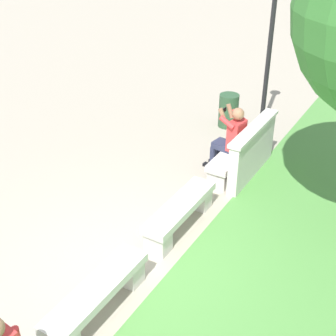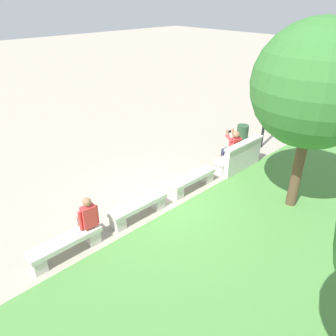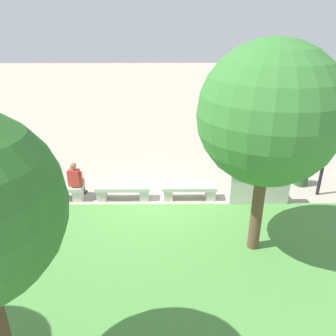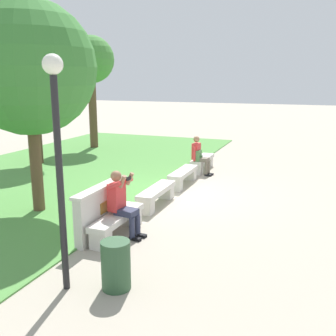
{
  "view_description": "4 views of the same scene",
  "coord_description": "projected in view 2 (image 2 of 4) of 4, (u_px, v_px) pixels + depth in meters",
  "views": [
    {
      "loc": [
        4.15,
        2.87,
        4.49
      ],
      "look_at": [
        -1.12,
        -0.27,
        0.95
      ],
      "focal_mm": 50.0,
      "sensor_mm": 36.0,
      "label": 1
    },
    {
      "loc": [
        5.28,
        5.59,
        5.2
      ],
      "look_at": [
        -0.45,
        -0.44,
        0.74
      ],
      "focal_mm": 35.0,
      "sensor_mm": 36.0,
      "label": 2
    },
    {
      "loc": [
        -0.25,
        8.99,
        4.99
      ],
      "look_at": [
        -0.37,
        -0.64,
        0.77
      ],
      "focal_mm": 35.0,
      "sensor_mm": 36.0,
      "label": 3
    },
    {
      "loc": [
        -9.63,
        -3.57,
        3.09
      ],
      "look_at": [
        -0.97,
        -0.28,
        0.96
      ],
      "focal_mm": 42.0,
      "sensor_mm": 36.0,
      "label": 4
    }
  ],
  "objects": [
    {
      "name": "bench_mid",
      "position": [
        138.0,
        208.0,
        8.47
      ],
      "size": [
        1.67,
        0.4,
        0.45
      ],
      "color": "beige",
      "rests_on": "ground"
    },
    {
      "name": "person_photographer",
      "position": [
        232.0,
        147.0,
        10.77
      ],
      "size": [
        0.51,
        0.76,
        1.32
      ],
      "color": "black",
      "rests_on": "ground"
    },
    {
      "name": "bench_main",
      "position": [
        234.0,
        159.0,
        10.97
      ],
      "size": [
        1.67,
        0.4,
        0.45
      ],
      "color": "beige",
      "rests_on": "ground"
    },
    {
      "name": "person_distant",
      "position": [
        87.0,
        218.0,
        7.47
      ],
      "size": [
        0.48,
        0.7,
        1.26
      ],
      "color": "black",
      "rests_on": "ground"
    },
    {
      "name": "lamp_post",
      "position": [
        269.0,
        88.0,
        11.45
      ],
      "size": [
        0.28,
        0.28,
        3.41
      ],
      "color": "black",
      "rests_on": "ground"
    },
    {
      "name": "ground_plane",
      "position": [
        167.0,
        202.0,
        9.23
      ],
      "size": [
        80.0,
        80.0,
        0.0
      ],
      "primitive_type": "plane",
      "color": "#A89E8C"
    },
    {
      "name": "backpack",
      "position": [
        90.0,
        219.0,
        7.49
      ],
      "size": [
        0.28,
        0.24,
        0.43
      ],
      "color": "#4C7F47",
      "rests_on": "bench_far"
    },
    {
      "name": "grass_strip",
      "position": [
        320.0,
        292.0,
        6.42
      ],
      "size": [
        19.84,
        8.0,
        0.03
      ],
      "primitive_type": "cube",
      "color": "#518E42",
      "rests_on": "ground"
    },
    {
      "name": "bench_near",
      "position": [
        192.0,
        180.0,
        9.72
      ],
      "size": [
        1.67,
        0.4,
        0.45
      ],
      "color": "beige",
      "rests_on": "ground"
    },
    {
      "name": "tree_right_background",
      "position": [
        315.0,
        86.0,
        7.56
      ],
      "size": [
        2.98,
        2.98,
        4.81
      ],
      "color": "brown",
      "rests_on": "ground"
    },
    {
      "name": "bench_far",
      "position": [
        66.0,
        245.0,
        7.22
      ],
      "size": [
        1.67,
        0.4,
        0.45
      ],
      "color": "beige",
      "rests_on": "ground"
    },
    {
      "name": "trash_bin",
      "position": [
        242.0,
        135.0,
        12.62
      ],
      "size": [
        0.44,
        0.44,
        0.75
      ],
      "primitive_type": "cylinder",
      "color": "#2D5133",
      "rests_on": "ground"
    },
    {
      "name": "backrest_wall_with_plaque",
      "position": [
        243.0,
        156.0,
        10.64
      ],
      "size": [
        1.82,
        0.24,
        1.01
      ],
      "color": "beige",
      "rests_on": "ground"
    }
  ]
}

